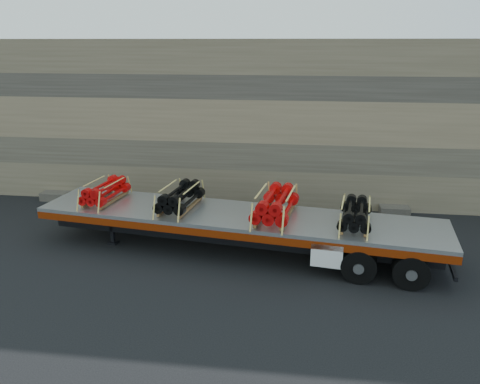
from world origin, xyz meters
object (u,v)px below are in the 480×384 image
(bundle_rear, at_px, (355,215))
(bundle_midrear, at_px, (275,205))
(bundle_midfront, at_px, (180,198))
(trailer, at_px, (236,232))
(bundle_front, at_px, (105,192))

(bundle_rear, bearing_deg, bundle_midrear, -180.00)
(bundle_midfront, height_order, bundle_rear, bundle_midfront)
(bundle_midrear, bearing_deg, trailer, -180.00)
(trailer, relative_size, bundle_midfront, 6.43)
(bundle_front, bearing_deg, bundle_midfront, 0.00)
(bundle_rear, bearing_deg, bundle_front, -180.00)
(bundle_midfront, bearing_deg, bundle_rear, 0.00)
(bundle_midrear, bearing_deg, bundle_midfront, -180.00)
(bundle_front, distance_m, bundle_rear, 8.81)
(trailer, distance_m, bundle_rear, 4.01)
(bundle_midfront, bearing_deg, bundle_midrear, 0.00)
(bundle_rear, bearing_deg, trailer, -180.00)
(trailer, bearing_deg, bundle_front, -180.00)
(bundle_midfront, bearing_deg, bundle_front, -180.00)
(bundle_front, relative_size, bundle_midfront, 0.93)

